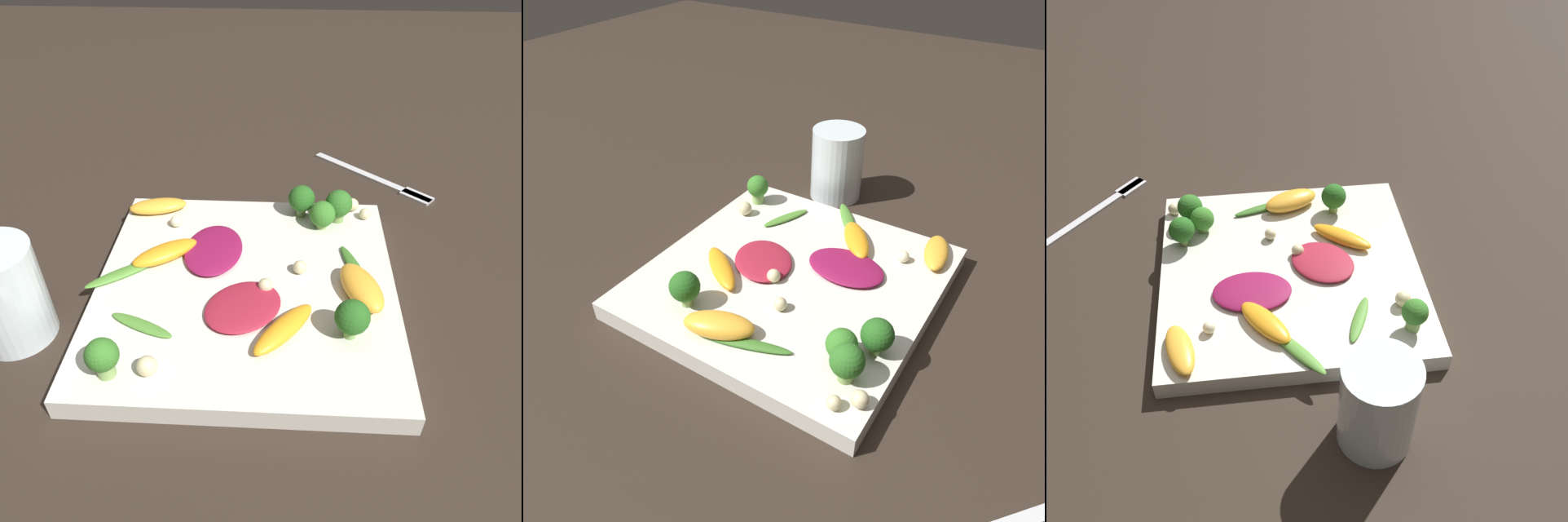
{
  "view_description": "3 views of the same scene",
  "coord_description": "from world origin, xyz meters",
  "views": [
    {
      "loc": [
        -0.38,
        -0.04,
        0.37
      ],
      "look_at": [
        0.01,
        -0.01,
        0.04
      ],
      "focal_mm": 35.0,
      "sensor_mm": 36.0,
      "label": 1
    },
    {
      "loc": [
        0.23,
        -0.38,
        0.38
      ],
      "look_at": [
        -0.01,
        -0.0,
        0.04
      ],
      "focal_mm": 35.0,
      "sensor_mm": 36.0,
      "label": 2
    },
    {
      "loc": [
        0.04,
        0.52,
        0.52
      ],
      "look_at": [
        -0.02,
        0.02,
        0.05
      ],
      "focal_mm": 42.0,
      "sensor_mm": 36.0,
      "label": 3
    }
  ],
  "objects": [
    {
      "name": "arugula_sprig_2",
      "position": [
        -0.07,
        0.09,
        0.02
      ],
      "size": [
        0.04,
        0.07,
        0.0
      ],
      "color": "#518E33",
      "rests_on": "plate"
    },
    {
      "name": "macadamia_nut_2",
      "position": [
        0.02,
        -0.05,
        0.03
      ],
      "size": [
        0.01,
        0.01,
        0.01
      ],
      "color": "beige",
      "rests_on": "plate"
    },
    {
      "name": "radicchio_leaf_1",
      "position": [
        -0.04,
        0.0,
        0.03
      ],
      "size": [
        0.1,
        0.1,
        0.01
      ],
      "color": "maroon",
      "rests_on": "plate"
    },
    {
      "name": "arugula_sprig_0",
      "position": [
        0.01,
        0.13,
        0.03
      ],
      "size": [
        0.06,
        0.08,
        0.01
      ],
      "color": "#518E33",
      "rests_on": "plate"
    },
    {
      "name": "macadamia_nut_4",
      "position": [
        -0.01,
        -0.02,
        0.03
      ],
      "size": [
        0.02,
        0.02,
        0.02
      ],
      "color": "beige",
      "rests_on": "plate"
    },
    {
      "name": "orange_segment_2",
      "position": [
        -0.07,
        -0.04,
        0.03
      ],
      "size": [
        0.08,
        0.07,
        0.01
      ],
      "color": "orange",
      "rests_on": "plate"
    },
    {
      "name": "orange_segment_0",
      "position": [
        0.04,
        0.09,
        0.03
      ],
      "size": [
        0.07,
        0.08,
        0.02
      ],
      "color": "orange",
      "rests_on": "plate"
    },
    {
      "name": "broccoli_floret_3",
      "position": [
        -0.07,
        -0.1,
        0.05
      ],
      "size": [
        0.03,
        0.03,
        0.04
      ],
      "color": "#84AD5B",
      "rests_on": "plate"
    },
    {
      "name": "broccoli_floret_1",
      "position": [
        0.1,
        -0.08,
        0.04
      ],
      "size": [
        0.03,
        0.03,
        0.03
      ],
      "color": "#84AD5B",
      "rests_on": "plate"
    },
    {
      "name": "ground_plane",
      "position": [
        0.0,
        0.0,
        0.0
      ],
      "size": [
        2.4,
        2.4,
        0.0
      ],
      "primitive_type": "plane",
      "color": "#2D231C"
    },
    {
      "name": "broccoli_floret_4",
      "position": [
        0.13,
        -0.06,
        0.04
      ],
      "size": [
        0.03,
        0.03,
        0.04
      ],
      "color": "#7A9E51",
      "rests_on": "plate"
    },
    {
      "name": "broccoli_floret_0",
      "position": [
        0.12,
        -0.1,
        0.04
      ],
      "size": [
        0.03,
        0.03,
        0.04
      ],
      "color": "#7A9E51",
      "rests_on": "plate"
    },
    {
      "name": "plate",
      "position": [
        0.0,
        0.0,
        0.01
      ],
      "size": [
        0.3,
        0.3,
        0.02
      ],
      "color": "silver",
      "rests_on": "ground_plane"
    },
    {
      "name": "macadamia_nut_5",
      "position": [
        0.12,
        -0.13,
        0.03
      ],
      "size": [
        0.01,
        0.01,
        0.01
      ],
      "color": "beige",
      "rests_on": "plate"
    },
    {
      "name": "macadamia_nut_3",
      "position": [
        -0.12,
        0.07,
        0.03
      ],
      "size": [
        0.02,
        0.02,
        0.02
      ],
      "color": "beige",
      "rests_on": "plate"
    },
    {
      "name": "arugula_sprig_1",
      "position": [
        0.02,
        -0.12,
        0.03
      ],
      "size": [
        0.09,
        0.04,
        0.01
      ],
      "color": "#3D7528",
      "rests_on": "plate"
    },
    {
      "name": "broccoli_floret_2",
      "position": [
        -0.12,
        0.11,
        0.04
      ],
      "size": [
        0.03,
        0.03,
        0.04
      ],
      "color": "#84AD5B",
      "rests_on": "plate"
    },
    {
      "name": "orange_segment_1",
      "position": [
        -0.01,
        -0.11,
        0.03
      ],
      "size": [
        0.08,
        0.06,
        0.02
      ],
      "color": "#FCAD33",
      "rests_on": "plate"
    },
    {
      "name": "macadamia_nut_1",
      "position": [
        0.14,
        -0.12,
        0.03
      ],
      "size": [
        0.02,
        0.02,
        0.02
      ],
      "color": "beige",
      "rests_on": "plate"
    },
    {
      "name": "orange_segment_3",
      "position": [
        0.12,
        0.12,
        0.03
      ],
      "size": [
        0.04,
        0.07,
        0.01
      ],
      "color": "#FCAD33",
      "rests_on": "plate"
    },
    {
      "name": "macadamia_nut_0",
      "position": [
        0.1,
        0.09,
        0.03
      ],
      "size": [
        0.01,
        0.01,
        0.01
      ],
      "color": "beige",
      "rests_on": "plate"
    },
    {
      "name": "drinking_glass",
      "position": [
        -0.06,
        0.22,
        0.05
      ],
      "size": [
        0.07,
        0.07,
        0.1
      ],
      "color": "silver",
      "rests_on": "ground_plane"
    },
    {
      "name": "radicchio_leaf_0",
      "position": [
        0.05,
        0.04,
        0.03
      ],
      "size": [
        0.09,
        0.07,
        0.01
      ],
      "color": "maroon",
      "rests_on": "plate"
    }
  ]
}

